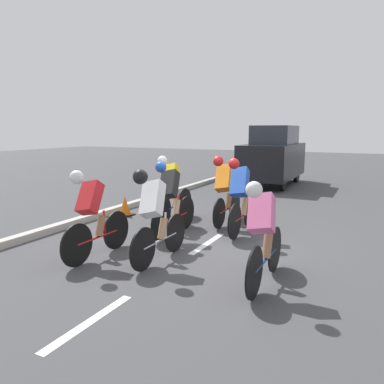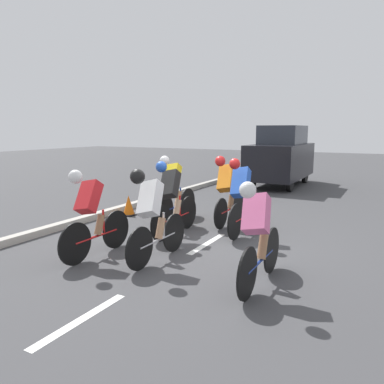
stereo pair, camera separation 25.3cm
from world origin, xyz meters
name	(u,v)px [view 2 (the right image)]	position (x,y,z in m)	size (l,w,h in m)	color
ground_plane	(209,243)	(0.00, 0.00, 0.00)	(60.00, 60.00, 0.00)	#424244
lane_stripe_near	(81,319)	(0.00, 3.27, 0.00)	(0.12, 1.40, 0.01)	white
lane_stripe_mid	(207,244)	(0.00, 0.07, 0.00)	(0.12, 1.40, 0.01)	white
lane_stripe_far	(261,211)	(0.00, -3.13, 0.00)	(0.12, 1.40, 0.01)	white
curb	(80,220)	(3.20, 0.07, 0.07)	(0.20, 27.75, 0.14)	#B7B2A8
cyclist_white	(152,212)	(0.37, 1.32, 0.80)	(0.45, 1.67, 1.51)	black
cyclist_yellow	(173,188)	(1.39, -1.03, 0.80)	(0.42, 1.74, 1.53)	black
cyclist_red	(91,211)	(1.36, 1.63, 0.77)	(0.41, 1.66, 1.48)	black
cyclist_orange	(227,188)	(0.24, -1.41, 0.82)	(0.42, 1.63, 1.54)	black
cyclist_black	(172,197)	(0.88, -0.11, 0.78)	(0.43, 1.73, 1.50)	black
cyclist_pink	(257,232)	(-1.42, 1.48, 0.76)	(0.41, 1.71, 1.46)	black
cyclist_blue	(242,195)	(-0.33, -0.81, 0.80)	(0.41, 1.67, 1.55)	black
support_car	(281,156)	(0.80, -7.84, 1.11)	(1.70, 3.85, 2.24)	black
traffic_cone	(129,206)	(2.75, -1.13, 0.24)	(0.36, 0.36, 0.49)	black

